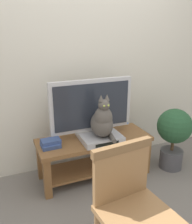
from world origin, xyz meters
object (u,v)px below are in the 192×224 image
object	(u,v)px
tv	(92,107)
cat	(102,121)
book_stack	(51,143)
potted_plant	(174,133)
wooden_chair	(131,201)
tv_stand	(94,150)
media_box	(102,138)

from	to	relation	value
tv	cat	size ratio (longest dim) A/B	1.99
book_stack	potted_plant	distance (m)	1.40
cat	wooden_chair	bearing A→B (deg)	-103.15
tv_stand	media_box	distance (m)	0.21
tv_stand	cat	xyz separation A→B (m)	(0.04, -0.12, 0.37)
media_box	wooden_chair	distance (m)	1.01
tv	wooden_chair	distance (m)	1.20
potted_plant	cat	bearing A→B (deg)	174.48
tv_stand	cat	bearing A→B (deg)	-69.16
tv	potted_plant	xyz separation A→B (m)	(0.91, -0.27, -0.35)
wooden_chair	book_stack	xyz separation A→B (m)	(-0.30, 1.07, -0.02)
tv_stand	cat	size ratio (longest dim) A/B	2.68
tv_stand	tv	size ratio (longest dim) A/B	1.35
tv_stand	potted_plant	bearing A→B (deg)	-12.35
potted_plant	media_box	bearing A→B (deg)	173.49
book_stack	potted_plant	size ratio (longest dim) A/B	0.27
tv_stand	book_stack	world-z (taller)	book_stack
wooden_chair	potted_plant	world-z (taller)	wooden_chair
wooden_chair	potted_plant	bearing A→B (deg)	39.00
cat	wooden_chair	world-z (taller)	cat
cat	book_stack	bearing A→B (deg)	169.08
tv	media_box	size ratio (longest dim) A/B	2.15
tv	potted_plant	bearing A→B (deg)	-16.38
tv	book_stack	bearing A→B (deg)	-170.14
media_box	wooden_chair	world-z (taller)	wooden_chair
media_box	tv_stand	bearing A→B (deg)	113.16
cat	book_stack	xyz separation A→B (m)	(-0.52, 0.10, -0.20)
wooden_chair	book_stack	distance (m)	1.11
tv_stand	potted_plant	distance (m)	0.94
wooden_chair	book_stack	bearing A→B (deg)	105.45
cat	media_box	bearing A→B (deg)	94.11
cat	wooden_chair	size ratio (longest dim) A/B	0.52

